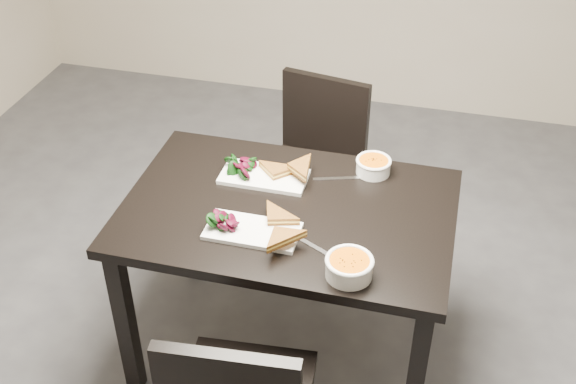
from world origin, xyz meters
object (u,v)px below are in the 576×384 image
object	(u,v)px
soup_bowl_near	(349,266)
soup_bowl_far	(373,165)
table	(288,229)
plate_far	(264,177)
plate_near	(253,231)
chair_far	(315,158)

from	to	relation	value
soup_bowl_near	soup_bowl_far	xyz separation A→B (m)	(-0.02, 0.60, -0.00)
table	plate_far	size ratio (longest dim) A/B	3.63
plate_far	soup_bowl_far	bearing A→B (deg)	19.85
table	plate_near	world-z (taller)	plate_near
plate_near	soup_bowl_near	bearing A→B (deg)	-19.55
chair_far	soup_bowl_far	xyz separation A→B (m)	(0.32, -0.44, 0.30)
table	plate_near	bearing A→B (deg)	-115.90
chair_far	soup_bowl_far	world-z (taller)	chair_far
chair_far	plate_near	xyz separation A→B (m)	(-0.02, -0.91, 0.27)
chair_far	soup_bowl_near	size ratio (longest dim) A/B	5.37
soup_bowl_near	plate_far	size ratio (longest dim) A/B	0.48
table	soup_bowl_near	xyz separation A→B (m)	(0.28, -0.30, 0.14)
table	plate_near	distance (m)	0.22
soup_bowl_near	soup_bowl_far	world-z (taller)	soup_bowl_near
table	soup_bowl_near	bearing A→B (deg)	-47.01
chair_far	soup_bowl_near	world-z (taller)	chair_far
table	plate_far	xyz separation A→B (m)	(-0.13, 0.15, 0.11)
soup_bowl_near	soup_bowl_far	distance (m)	0.60
chair_far	plate_far	bearing A→B (deg)	-87.05
table	chair_far	xyz separation A→B (m)	(-0.06, 0.74, -0.17)
table	plate_near	size ratio (longest dim) A/B	3.69
table	chair_far	world-z (taller)	chair_far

